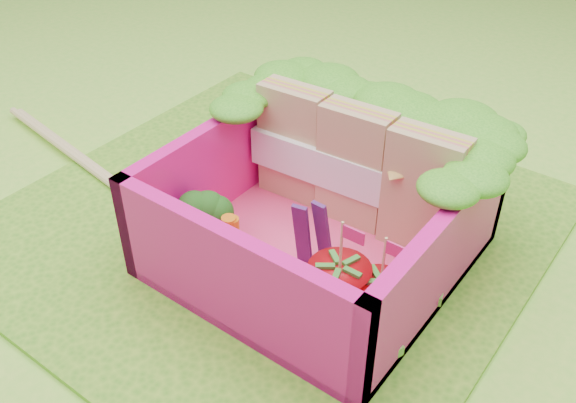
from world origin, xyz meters
The scene contains 13 objects.
ground centered at (0.00, 0.00, 0.00)m, with size 14.00×14.00×0.00m, color #84DD3E.
placemat centered at (0.00, 0.00, 0.01)m, with size 2.60×2.60×0.03m, color #529E23.
bento_floor centered at (0.36, -0.07, 0.06)m, with size 1.30×1.30×0.05m, color #F93F7A.
bento_box centered at (0.36, -0.07, 0.31)m, with size 1.30×1.30×0.55m.
lettuce_ruffle centered at (0.36, 0.42, 0.64)m, with size 1.43×0.83×0.11m.
sandwich_stack centered at (0.36, 0.24, 0.39)m, with size 1.14×0.24×0.63m.
broccoli centered at (-0.07, -0.37, 0.26)m, with size 0.32×0.32×0.26m.
carrot_sticks centered at (0.08, -0.38, 0.20)m, with size 0.08×0.08×0.25m.
purple_wedges centered at (0.41, -0.19, 0.27)m, with size 0.14×0.10×0.38m.
strawberry_left centered at (0.68, -0.38, 0.22)m, with size 0.27×0.27×0.51m.
strawberry_right centered at (0.84, -0.33, 0.21)m, with size 0.24×0.24×0.48m.
snap_peas centered at (0.74, -0.31, 0.11)m, with size 0.60×0.59×0.05m.
chopsticks centered at (-0.99, -0.26, 0.05)m, with size 2.21×0.38×0.05m.
Camera 1 is at (1.67, -2.06, 2.13)m, focal length 40.00 mm.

